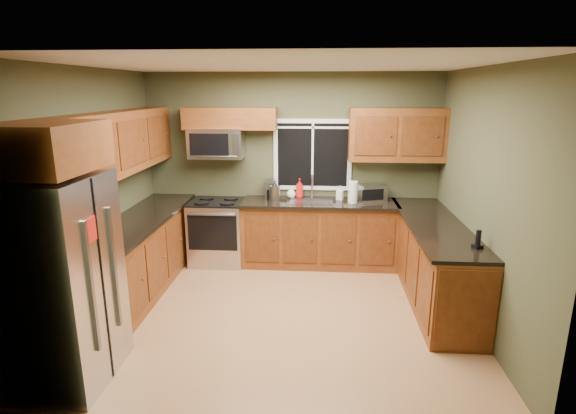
# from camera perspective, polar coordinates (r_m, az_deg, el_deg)

# --- Properties ---
(floor) EXTENTS (4.20, 4.20, 0.00)m
(floor) POSITION_cam_1_polar(r_m,az_deg,el_deg) (5.26, -0.84, -13.18)
(floor) COLOR #A06F46
(floor) RESTS_ON ground
(ceiling) EXTENTS (4.20, 4.20, 0.00)m
(ceiling) POSITION_cam_1_polar(r_m,az_deg,el_deg) (4.66, -0.97, 17.64)
(ceiling) COLOR white
(ceiling) RESTS_ON back_wall
(back_wall) EXTENTS (4.20, 0.00, 4.20)m
(back_wall) POSITION_cam_1_polar(r_m,az_deg,el_deg) (6.54, 0.48, 4.94)
(back_wall) COLOR #43452B
(back_wall) RESTS_ON ground
(front_wall) EXTENTS (4.20, 0.00, 4.20)m
(front_wall) POSITION_cam_1_polar(r_m,az_deg,el_deg) (3.07, -3.84, -6.58)
(front_wall) COLOR #43452B
(front_wall) RESTS_ON ground
(left_wall) EXTENTS (0.00, 3.60, 3.60)m
(left_wall) POSITION_cam_1_polar(r_m,az_deg,el_deg) (5.39, -23.77, 1.53)
(left_wall) COLOR #43452B
(left_wall) RESTS_ON ground
(right_wall) EXTENTS (0.00, 3.60, 3.60)m
(right_wall) POSITION_cam_1_polar(r_m,az_deg,el_deg) (5.06, 23.54, 0.76)
(right_wall) COLOR #43452B
(right_wall) RESTS_ON ground
(window) EXTENTS (1.12, 0.03, 1.02)m
(window) POSITION_cam_1_polar(r_m,az_deg,el_deg) (6.48, 3.14, 6.64)
(window) COLOR white
(window) RESTS_ON back_wall
(base_cabinets_left) EXTENTS (0.60, 2.65, 0.90)m
(base_cabinets_left) POSITION_cam_1_polar(r_m,az_deg,el_deg) (5.92, -18.17, -5.93)
(base_cabinets_left) COLOR brown
(base_cabinets_left) RESTS_ON ground
(countertop_left) EXTENTS (0.65, 2.65, 0.04)m
(countertop_left) POSITION_cam_1_polar(r_m,az_deg,el_deg) (5.77, -18.32, -1.56)
(countertop_left) COLOR black
(countertop_left) RESTS_ON base_cabinets_left
(base_cabinets_back) EXTENTS (2.17, 0.60, 0.90)m
(base_cabinets_back) POSITION_cam_1_polar(r_m,az_deg,el_deg) (6.46, 3.98, -3.47)
(base_cabinets_back) COLOR brown
(base_cabinets_back) RESTS_ON ground
(countertop_back) EXTENTS (2.17, 0.65, 0.04)m
(countertop_back) POSITION_cam_1_polar(r_m,az_deg,el_deg) (6.30, 4.05, 0.52)
(countertop_back) COLOR black
(countertop_back) RESTS_ON base_cabinets_back
(base_cabinets_peninsula) EXTENTS (0.60, 2.52, 0.90)m
(base_cabinets_peninsula) POSITION_cam_1_polar(r_m,az_deg,el_deg) (5.73, 18.02, -6.62)
(base_cabinets_peninsula) COLOR brown
(base_cabinets_peninsula) RESTS_ON ground
(countertop_peninsula) EXTENTS (0.65, 2.50, 0.04)m
(countertop_peninsula) POSITION_cam_1_polar(r_m,az_deg,el_deg) (5.58, 18.13, -2.09)
(countertop_peninsula) COLOR black
(countertop_peninsula) RESTS_ON base_cabinets_peninsula
(upper_cabinets_left) EXTENTS (0.33, 2.65, 0.72)m
(upper_cabinets_left) POSITION_cam_1_polar(r_m,az_deg,el_deg) (5.65, -20.60, 7.67)
(upper_cabinets_left) COLOR brown
(upper_cabinets_left) RESTS_ON left_wall
(upper_cabinets_back_left) EXTENTS (1.30, 0.33, 0.30)m
(upper_cabinets_back_left) POSITION_cam_1_polar(r_m,az_deg,el_deg) (6.40, -7.36, 11.10)
(upper_cabinets_back_left) COLOR brown
(upper_cabinets_back_left) RESTS_ON back_wall
(upper_cabinets_back_right) EXTENTS (1.30, 0.33, 0.72)m
(upper_cabinets_back_right) POSITION_cam_1_polar(r_m,az_deg,el_deg) (6.38, 13.66, 8.90)
(upper_cabinets_back_right) COLOR brown
(upper_cabinets_back_right) RESTS_ON back_wall
(upper_cabinet_over_fridge) EXTENTS (0.72, 0.90, 0.38)m
(upper_cabinet_over_fridge) POSITION_cam_1_polar(r_m,az_deg,el_deg) (3.99, -28.72, 6.68)
(upper_cabinet_over_fridge) COLOR brown
(upper_cabinet_over_fridge) RESTS_ON left_wall
(refrigerator) EXTENTS (0.74, 0.90, 1.80)m
(refrigerator) POSITION_cam_1_polar(r_m,az_deg,el_deg) (4.26, -26.83, -8.47)
(refrigerator) COLOR #B7B7BC
(refrigerator) RESTS_ON ground
(range) EXTENTS (0.76, 0.69, 0.94)m
(range) POSITION_cam_1_polar(r_m,az_deg,el_deg) (6.58, -8.90, -3.08)
(range) COLOR #B7B7BC
(range) RESTS_ON ground
(microwave) EXTENTS (0.76, 0.41, 0.42)m
(microwave) POSITION_cam_1_polar(r_m,az_deg,el_deg) (6.45, -9.07, 8.02)
(microwave) COLOR #B7B7BC
(microwave) RESTS_ON back_wall
(sink) EXTENTS (0.60, 0.42, 0.36)m
(sink) POSITION_cam_1_polar(r_m,az_deg,el_deg) (6.31, 3.01, 0.86)
(sink) COLOR slate
(sink) RESTS_ON countertop_back
(toaster_oven) EXTENTS (0.43, 0.38, 0.23)m
(toaster_oven) POSITION_cam_1_polar(r_m,az_deg,el_deg) (6.42, 10.59, 1.81)
(toaster_oven) COLOR #B7B7BC
(toaster_oven) RESTS_ON countertop_back
(coffee_maker) EXTENTS (0.18, 0.23, 0.26)m
(coffee_maker) POSITION_cam_1_polar(r_m,az_deg,el_deg) (6.47, -2.28, 2.22)
(coffee_maker) COLOR slate
(coffee_maker) RESTS_ON countertop_back
(kettle) EXTENTS (0.16, 0.16, 0.27)m
(kettle) POSITION_cam_1_polar(r_m,az_deg,el_deg) (6.28, -1.70, 1.83)
(kettle) COLOR #B7B7BC
(kettle) RESTS_ON countertop_back
(paper_towel_roll) EXTENTS (0.16, 0.16, 0.33)m
(paper_towel_roll) POSITION_cam_1_polar(r_m,az_deg,el_deg) (6.24, 8.23, 1.88)
(paper_towel_roll) COLOR white
(paper_towel_roll) RESTS_ON countertop_back
(soap_bottle_a) EXTENTS (0.14, 0.14, 0.28)m
(soap_bottle_a) POSITION_cam_1_polar(r_m,az_deg,el_deg) (6.49, 1.47, 2.42)
(soap_bottle_a) COLOR red
(soap_bottle_a) RESTS_ON countertop_back
(soap_bottle_b) EXTENTS (0.11, 0.12, 0.20)m
(soap_bottle_b) POSITION_cam_1_polar(r_m,az_deg,el_deg) (6.41, 6.62, 1.81)
(soap_bottle_b) COLOR white
(soap_bottle_b) RESTS_ON countertop_back
(soap_bottle_c) EXTENTS (0.14, 0.14, 0.16)m
(soap_bottle_c) POSITION_cam_1_polar(r_m,az_deg,el_deg) (6.48, 0.40, 1.88)
(soap_bottle_c) COLOR white
(soap_bottle_c) RESTS_ON countertop_back
(cordless_phone) EXTENTS (0.11, 0.11, 0.19)m
(cordless_phone) POSITION_cam_1_polar(r_m,az_deg,el_deg) (4.83, 22.96, -4.19)
(cordless_phone) COLOR black
(cordless_phone) RESTS_ON countertop_peninsula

